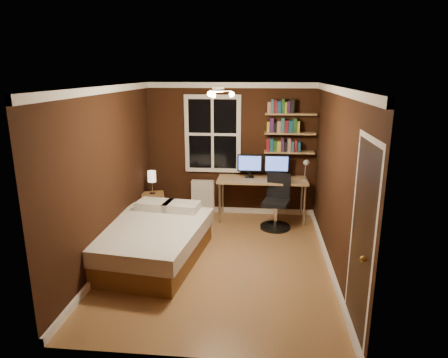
# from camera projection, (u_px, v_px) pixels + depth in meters

# --- Properties ---
(floor) EXTENTS (4.20, 4.20, 0.00)m
(floor) POSITION_uv_depth(u_px,v_px,m) (220.00, 260.00, 5.89)
(floor) COLOR #905F39
(floor) RESTS_ON ground
(wall_back) EXTENTS (3.20, 0.04, 2.50)m
(wall_back) POSITION_uv_depth(u_px,v_px,m) (231.00, 150.00, 7.58)
(wall_back) COLOR black
(wall_back) RESTS_ON ground
(wall_left) EXTENTS (0.04, 4.20, 2.50)m
(wall_left) POSITION_uv_depth(u_px,v_px,m) (108.00, 175.00, 5.72)
(wall_left) COLOR black
(wall_left) RESTS_ON ground
(wall_right) EXTENTS (0.04, 4.20, 2.50)m
(wall_right) POSITION_uv_depth(u_px,v_px,m) (336.00, 181.00, 5.42)
(wall_right) COLOR black
(wall_right) RESTS_ON ground
(ceiling) EXTENTS (3.20, 4.20, 0.02)m
(ceiling) POSITION_uv_depth(u_px,v_px,m) (219.00, 86.00, 5.24)
(ceiling) COLOR white
(ceiling) RESTS_ON wall_back
(window) EXTENTS (1.06, 0.06, 1.46)m
(window) POSITION_uv_depth(u_px,v_px,m) (213.00, 134.00, 7.50)
(window) COLOR white
(window) RESTS_ON wall_back
(door) EXTENTS (0.03, 0.82, 2.05)m
(door) POSITION_uv_depth(u_px,v_px,m) (361.00, 244.00, 3.99)
(door) COLOR black
(door) RESTS_ON ground
(door_knob) EXTENTS (0.06, 0.06, 0.06)m
(door_knob) POSITION_uv_depth(u_px,v_px,m) (363.00, 259.00, 3.71)
(door_knob) COLOR #BC8F43
(door_knob) RESTS_ON door
(ceiling_fixture) EXTENTS (0.44, 0.44, 0.18)m
(ceiling_fixture) POSITION_uv_depth(u_px,v_px,m) (218.00, 94.00, 5.17)
(ceiling_fixture) COLOR beige
(ceiling_fixture) RESTS_ON ceiling
(bookshelf_lower) EXTENTS (0.92, 0.22, 0.03)m
(bookshelf_lower) POSITION_uv_depth(u_px,v_px,m) (289.00, 152.00, 7.37)
(bookshelf_lower) COLOR tan
(bookshelf_lower) RESTS_ON wall_back
(books_row_lower) EXTENTS (0.60, 0.16, 0.23)m
(books_row_lower) POSITION_uv_depth(u_px,v_px,m) (289.00, 145.00, 7.33)
(books_row_lower) COLOR maroon
(books_row_lower) RESTS_ON bookshelf_lower
(bookshelf_middle) EXTENTS (0.92, 0.22, 0.03)m
(bookshelf_middle) POSITION_uv_depth(u_px,v_px,m) (290.00, 133.00, 7.28)
(bookshelf_middle) COLOR tan
(bookshelf_middle) RESTS_ON wall_back
(books_row_middle) EXTENTS (0.54, 0.16, 0.23)m
(books_row_middle) POSITION_uv_depth(u_px,v_px,m) (290.00, 126.00, 7.24)
(books_row_middle) COLOR navy
(books_row_middle) RESTS_ON bookshelf_middle
(bookshelf_upper) EXTENTS (0.92, 0.22, 0.03)m
(bookshelf_upper) POSITION_uv_depth(u_px,v_px,m) (291.00, 114.00, 7.18)
(bookshelf_upper) COLOR tan
(bookshelf_upper) RESTS_ON wall_back
(books_row_upper) EXTENTS (0.48, 0.16, 0.23)m
(books_row_upper) POSITION_uv_depth(u_px,v_px,m) (291.00, 107.00, 7.15)
(books_row_upper) COLOR #255624
(books_row_upper) RESTS_ON bookshelf_upper
(bed) EXTENTS (1.64, 2.11, 0.66)m
(bed) POSITION_uv_depth(u_px,v_px,m) (152.00, 241.00, 5.84)
(bed) COLOR brown
(bed) RESTS_ON ground
(nightstand) EXTENTS (0.51, 0.51, 0.51)m
(nightstand) POSITION_uv_depth(u_px,v_px,m) (153.00, 207.00, 7.39)
(nightstand) COLOR brown
(nightstand) RESTS_ON ground
(bedside_lamp) EXTENTS (0.15, 0.15, 0.44)m
(bedside_lamp) POSITION_uv_depth(u_px,v_px,m) (152.00, 183.00, 7.27)
(bedside_lamp) COLOR white
(bedside_lamp) RESTS_ON nightstand
(radiator) EXTENTS (0.44, 0.15, 0.66)m
(radiator) POSITION_uv_depth(u_px,v_px,m) (203.00, 197.00, 7.76)
(radiator) COLOR white
(radiator) RESTS_ON ground
(desk) EXTENTS (1.64, 0.62, 0.78)m
(desk) POSITION_uv_depth(u_px,v_px,m) (262.00, 182.00, 7.35)
(desk) COLOR tan
(desk) RESTS_ON ground
(monitor_left) EXTENTS (0.46, 0.12, 0.43)m
(monitor_left) POSITION_uv_depth(u_px,v_px,m) (250.00, 166.00, 7.38)
(monitor_left) COLOR black
(monitor_left) RESTS_ON desk
(monitor_right) EXTENTS (0.46, 0.12, 0.43)m
(monitor_right) POSITION_uv_depth(u_px,v_px,m) (277.00, 167.00, 7.33)
(monitor_right) COLOR black
(monitor_right) RESTS_ON desk
(desk_lamp) EXTENTS (0.14, 0.32, 0.44)m
(desk_lamp) POSITION_uv_depth(u_px,v_px,m) (306.00, 170.00, 7.07)
(desk_lamp) COLOR silver
(desk_lamp) RESTS_ON desk
(office_chair) EXTENTS (0.53, 0.53, 0.96)m
(office_chair) POSITION_uv_depth(u_px,v_px,m) (276.00, 208.00, 7.03)
(office_chair) COLOR black
(office_chair) RESTS_ON ground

